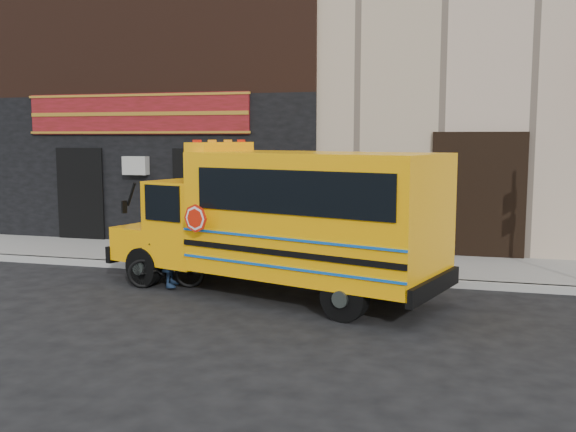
# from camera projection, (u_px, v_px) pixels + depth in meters

# --- Properties ---
(ground) EXTENTS (120.00, 120.00, 0.00)m
(ground) POSITION_uv_depth(u_px,v_px,m) (248.00, 308.00, 11.41)
(ground) COLOR black
(ground) RESTS_ON ground
(curb) EXTENTS (40.00, 0.20, 0.15)m
(curb) POSITION_uv_depth(u_px,v_px,m) (286.00, 274.00, 13.89)
(curb) COLOR #A09F9A
(curb) RESTS_ON ground
(sidewalk) EXTENTS (40.00, 3.00, 0.15)m
(sidewalk) POSITION_uv_depth(u_px,v_px,m) (303.00, 261.00, 15.33)
(sidewalk) COLOR gray
(sidewalk) RESTS_ON ground
(building) EXTENTS (20.00, 10.70, 12.00)m
(building) POSITION_uv_depth(u_px,v_px,m) (349.00, 40.00, 20.69)
(building) COLOR tan
(building) RESTS_ON sidewalk
(school_bus) EXTENTS (7.22, 4.12, 2.92)m
(school_bus) POSITION_uv_depth(u_px,v_px,m) (286.00, 217.00, 12.16)
(school_bus) COLOR black
(school_bus) RESTS_ON ground
(bicycle) EXTENTS (1.60, 0.88, 0.93)m
(bicycle) POSITION_uv_depth(u_px,v_px,m) (166.00, 266.00, 12.85)
(bicycle) COLOR black
(bicycle) RESTS_ON ground
(cyclist) EXTENTS (0.58, 0.74, 1.77)m
(cyclist) POSITION_uv_depth(u_px,v_px,m) (171.00, 245.00, 12.79)
(cyclist) COLOR black
(cyclist) RESTS_ON ground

